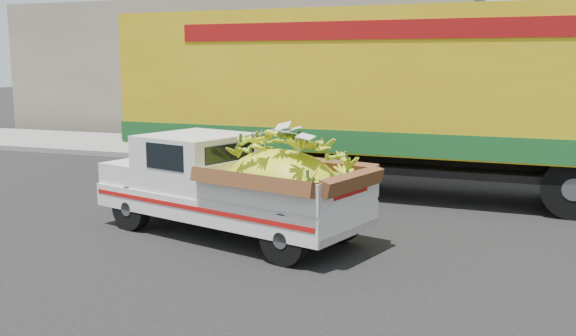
% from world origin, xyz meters
% --- Properties ---
extents(ground, '(100.00, 100.00, 0.00)m').
position_xyz_m(ground, '(0.00, 0.00, 0.00)').
color(ground, black).
rests_on(ground, ground).
extents(curb, '(60.00, 0.25, 0.15)m').
position_xyz_m(curb, '(0.00, 6.81, 0.07)').
color(curb, gray).
rests_on(curb, ground).
extents(sidewalk, '(60.00, 4.00, 0.14)m').
position_xyz_m(sidewalk, '(0.00, 8.91, 0.07)').
color(sidewalk, gray).
rests_on(sidewalk, ground).
extents(building_left, '(18.00, 6.00, 5.00)m').
position_xyz_m(building_left, '(-8.00, 14.81, 2.50)').
color(building_left, gray).
rests_on(building_left, ground).
extents(pickup_truck, '(4.80, 2.83, 1.59)m').
position_xyz_m(pickup_truck, '(-1.38, 0.05, 0.85)').
color(pickup_truck, black).
rests_on(pickup_truck, ground).
extents(semi_trailer, '(12.03, 2.89, 3.80)m').
position_xyz_m(semi_trailer, '(0.08, 4.36, 2.12)').
color(semi_trailer, black).
rests_on(semi_trailer, ground).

